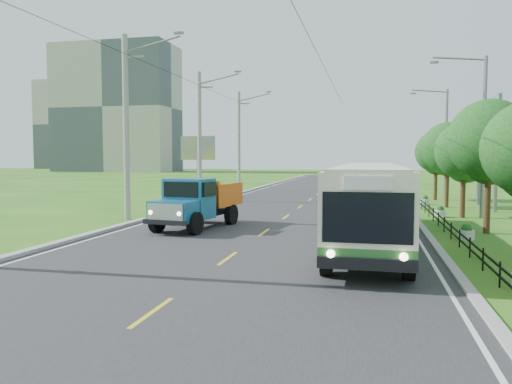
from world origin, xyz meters
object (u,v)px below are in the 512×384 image
(tree_fourth, at_px, (465,154))
(tree_back, at_px, (437,154))
(planter_far, at_px, (425,200))
(billboard_left, at_px, (198,152))
(planter_near, at_px, (466,233))
(streetlight_far, at_px, (444,139))
(pole_far, at_px, (239,141))
(planter_mid, at_px, (440,212))
(streetlight_mid, at_px, (481,131))
(pole_mid, at_px, (200,136))
(tree_fifth, at_px, (448,151))
(tree_third, at_px, (490,145))
(bus, at_px, (369,197))
(billboard_right, at_px, (488,128))
(pole_near, at_px, (127,126))
(dump_truck, at_px, (197,200))

(tree_fourth, xyz_separation_m, tree_back, (0.00, 12.00, 0.07))
(planter_far, height_order, billboard_left, billboard_left)
(planter_near, bearing_deg, tree_fourth, 81.23)
(tree_back, bearing_deg, streetlight_far, 67.08)
(pole_far, distance_m, planter_mid, 25.85)
(tree_back, height_order, planter_near, tree_back)
(tree_fourth, distance_m, streetlight_mid, 1.54)
(pole_mid, distance_m, tree_fifth, 18.18)
(tree_third, distance_m, streetlight_mid, 5.98)
(streetlight_far, relative_size, bus, 0.58)
(pole_mid, bearing_deg, billboard_right, -2.78)
(pole_near, height_order, planter_far, pole_near)
(bus, bearing_deg, pole_mid, 128.64)
(pole_near, height_order, streetlight_mid, pole_near)
(planter_far, height_order, dump_truck, dump_truck)
(tree_back, bearing_deg, pole_near, -136.59)
(billboard_left, bearing_deg, pole_near, -85.28)
(tree_fourth, relative_size, planter_mid, 8.06)
(planter_mid, relative_size, bus, 0.04)
(pole_mid, height_order, tree_back, pole_mid)
(tree_back, height_order, billboard_left, tree_back)
(pole_mid, relative_size, billboard_right, 1.37)
(planter_mid, bearing_deg, tree_back, 84.09)
(streetlight_mid, xyz_separation_m, billboard_left, (-20.14, 10.00, -1.04))
(planter_mid, bearing_deg, pole_far, 131.59)
(pole_near, bearing_deg, tree_fifth, 31.59)
(pole_far, relative_size, tree_third, 1.67)
(tree_third, relative_size, tree_fourth, 1.11)
(tree_fourth, relative_size, planter_far, 8.06)
(pole_far, height_order, tree_third, pole_far)
(planter_mid, xyz_separation_m, bus, (-3.98, -9.28, 1.54))
(billboard_left, relative_size, dump_truck, 0.86)
(planter_mid, height_order, planter_far, same)
(tree_back, height_order, streetlight_mid, streetlight_mid)
(planter_far, bearing_deg, streetlight_far, 71.20)
(planter_near, height_order, billboard_left, billboard_left)
(pole_near, distance_m, planter_near, 17.79)
(tree_fourth, xyz_separation_m, tree_fifth, (0.00, 6.00, 0.27))
(billboard_left, bearing_deg, bus, -53.77)
(tree_third, xyz_separation_m, billboard_right, (2.44, 11.86, 1.36))
(pole_far, xyz_separation_m, bus, (12.88, -28.28, -3.27))
(pole_far, relative_size, planter_far, 14.93)
(tree_fourth, height_order, planter_far, tree_fourth)
(pole_mid, height_order, billboard_right, pole_mid)
(tree_fourth, bearing_deg, tree_back, 90.00)
(tree_back, distance_m, streetlight_far, 2.37)
(tree_third, height_order, planter_far, tree_third)
(pole_near, distance_m, planter_mid, 18.23)
(tree_third, distance_m, planter_mid, 7.04)
(planter_near, height_order, bus, bus)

